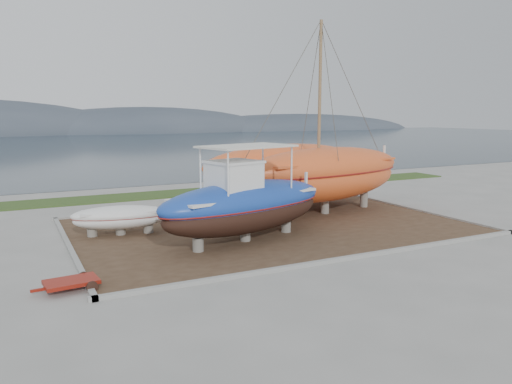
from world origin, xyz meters
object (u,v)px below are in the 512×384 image
white_dinghy (120,221)px  orange_bare_hull (286,177)px  orange_sailboat (327,120)px  red_trailer (72,285)px  blue_caique (245,194)px

white_dinghy → orange_bare_hull: bearing=22.5°
orange_sailboat → red_trailer: (-13.64, -6.16, -4.88)m
blue_caique → white_dinghy: blue_caique is taller
red_trailer → orange_sailboat: bearing=18.7°
blue_caique → orange_sailboat: orange_sailboat is taller
white_dinghy → orange_sailboat: (10.83, -0.17, 4.36)m
orange_sailboat → blue_caique: bearing=-162.7°
blue_caique → orange_bare_hull: 7.71m
orange_sailboat → orange_bare_hull: (-1.10, 2.31, -3.22)m
white_dinghy → orange_sailboat: bearing=9.2°
blue_caique → red_trailer: blue_caique is taller
orange_sailboat → white_dinghy: bearing=168.6°
orange_bare_hull → white_dinghy: bearing=-176.6°
blue_caique → orange_bare_hull: blue_caique is taller
white_dinghy → orange_bare_hull: (9.73, 2.14, 1.14)m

